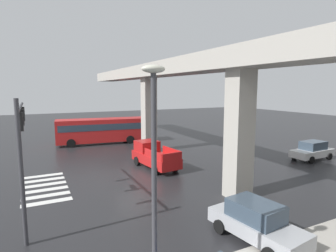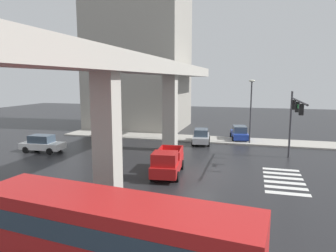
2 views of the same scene
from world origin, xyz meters
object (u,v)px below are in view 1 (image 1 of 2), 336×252
(city_bus, at_px, (103,129))
(traffic_signal_mast, at_px, (21,130))
(pickup_truck, at_px, (154,156))
(street_lamp_near_corner, at_px, (154,159))
(sedan_silver, at_px, (256,222))
(sedan_white, at_px, (312,150))

(city_bus, xyz_separation_m, traffic_signal_mast, (17.96, -8.19, 2.84))
(pickup_truck, distance_m, street_lamp_near_corner, 15.31)
(sedan_silver, xyz_separation_m, traffic_signal_mast, (-6.68, -8.96, 3.71))
(city_bus, xyz_separation_m, street_lamp_near_corner, (25.89, -4.56, 2.83))
(sedan_white, height_order, traffic_signal_mast, traffic_signal_mast)
(traffic_signal_mast, distance_m, street_lamp_near_corner, 8.72)
(city_bus, relative_size, sedan_white, 2.51)
(sedan_silver, bearing_deg, city_bus, -178.20)
(city_bus, height_order, sedan_silver, city_bus)
(street_lamp_near_corner, bearing_deg, sedan_white, 115.23)
(city_bus, bearing_deg, sedan_silver, 1.80)
(street_lamp_near_corner, bearing_deg, sedan_silver, 103.24)
(sedan_white, height_order, street_lamp_near_corner, street_lamp_near_corner)
(pickup_truck, distance_m, traffic_signal_mast, 11.67)
(city_bus, distance_m, street_lamp_near_corner, 26.44)
(city_bus, relative_size, sedan_silver, 2.45)
(traffic_signal_mast, bearing_deg, city_bus, 155.49)
(sedan_silver, distance_m, traffic_signal_mast, 11.78)
(traffic_signal_mast, bearing_deg, sedan_white, 93.78)
(traffic_signal_mast, height_order, street_lamp_near_corner, street_lamp_near_corner)
(sedan_silver, relative_size, traffic_signal_mast, 0.52)
(pickup_truck, xyz_separation_m, street_lamp_near_corner, (13.68, -5.88, 3.57))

